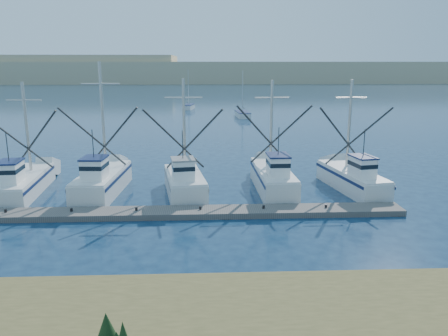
{
  "coord_description": "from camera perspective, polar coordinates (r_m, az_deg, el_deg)",
  "views": [
    {
      "loc": [
        -5.23,
        -19.93,
        9.32
      ],
      "look_at": [
        -4.0,
        8.0,
        2.6
      ],
      "focal_mm": 35.0,
      "sensor_mm": 36.0,
      "label": 1
    }
  ],
  "objects": [
    {
      "name": "ground",
      "position": [
        22.61,
        11.3,
        -11.1
      ],
      "size": [
        500.0,
        500.0,
        0.0
      ],
      "primitive_type": "plane",
      "color": "#0D223D",
      "rests_on": "ground"
    },
    {
      "name": "floating_dock",
      "position": [
        27.69,
        -5.17,
        -5.8
      ],
      "size": [
        27.72,
        1.96,
        0.37
      ],
      "primitive_type": "cube",
      "rotation": [
        0.0,
        0.0,
        0.0
      ],
      "color": "#635D58",
      "rests_on": "ground"
    },
    {
      "name": "dune_ridge",
      "position": [
        230.03,
        -1.25,
        12.45
      ],
      "size": [
        360.0,
        60.0,
        10.0
      ],
      "primitive_type": "cube",
      "color": "tan",
      "rests_on": "ground"
    },
    {
      "name": "trawler_fleet",
      "position": [
        32.09,
        -4.82,
        -1.62
      ],
      "size": [
        27.42,
        8.4,
        9.45
      ],
      "color": "silver",
      "rests_on": "ground"
    },
    {
      "name": "sailboat_near",
      "position": [
        78.02,
        2.43,
        7.01
      ],
      "size": [
        2.42,
        6.13,
        8.1
      ],
      "rotation": [
        0.0,
        0.0,
        0.08
      ],
      "color": "silver",
      "rests_on": "ground"
    },
    {
      "name": "sailboat_far",
      "position": [
        91.9,
        -4.64,
        7.98
      ],
      "size": [
        2.54,
        5.03,
        8.1
      ],
      "rotation": [
        0.0,
        0.0,
        -0.18
      ],
      "color": "silver",
      "rests_on": "ground"
    }
  ]
}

